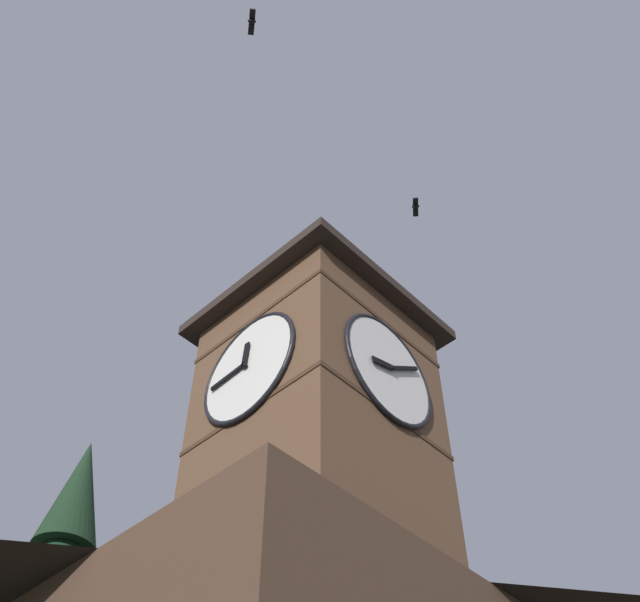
{
  "coord_description": "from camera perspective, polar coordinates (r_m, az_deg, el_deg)",
  "views": [
    {
      "loc": [
        8.26,
        5.22,
        1.62
      ],
      "look_at": [
        -0.35,
        -2.97,
        14.91
      ],
      "focal_mm": 45.08,
      "sensor_mm": 36.0,
      "label": 1
    }
  ],
  "objects": [
    {
      "name": "clock_tower",
      "position": [
        16.12,
        -0.2,
        -8.85
      ],
      "size": [
        4.39,
        4.39,
        9.24
      ],
      "color": "brown",
      "rests_on": "building_main"
    },
    {
      "name": "flying_bird_high",
      "position": [
        19.03,
        -4.86,
        19.18
      ],
      "size": [
        0.48,
        0.55,
        0.13
      ],
      "color": "black"
    },
    {
      "name": "flying_bird_low",
      "position": [
        23.98,
        6.8,
        6.68
      ],
      "size": [
        0.62,
        0.54,
        0.12
      ],
      "color": "black"
    }
  ]
}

